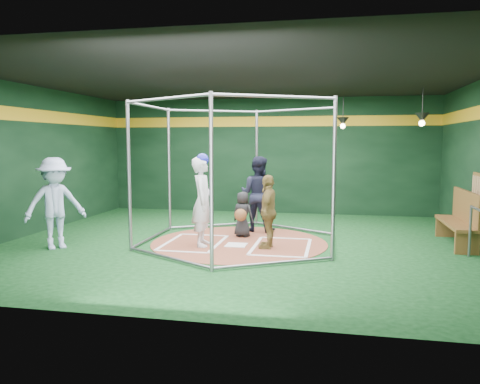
% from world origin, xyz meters
% --- Properties ---
extents(room_shell, '(10.10, 9.10, 3.53)m').
position_xyz_m(room_shell, '(0.00, 0.01, 1.75)').
color(room_shell, '#0B3413').
rests_on(room_shell, ground).
extents(clay_disc, '(3.80, 3.80, 0.01)m').
position_xyz_m(clay_disc, '(0.00, 0.00, 0.01)').
color(clay_disc, brown).
rests_on(clay_disc, ground).
extents(home_plate, '(0.43, 0.43, 0.01)m').
position_xyz_m(home_plate, '(0.00, -0.30, 0.02)').
color(home_plate, white).
rests_on(home_plate, clay_disc).
extents(batter_box_left, '(1.17, 1.77, 0.01)m').
position_xyz_m(batter_box_left, '(-0.95, -0.25, 0.02)').
color(batter_box_left, white).
rests_on(batter_box_left, clay_disc).
extents(batter_box_right, '(1.17, 1.77, 0.01)m').
position_xyz_m(batter_box_right, '(0.95, -0.25, 0.02)').
color(batter_box_right, white).
rests_on(batter_box_right, clay_disc).
extents(batting_cage, '(4.05, 4.67, 3.00)m').
position_xyz_m(batting_cage, '(-0.00, -0.00, 1.50)').
color(batting_cage, gray).
rests_on(batting_cage, ground).
extents(pendant_lamp_near, '(0.34, 0.34, 0.90)m').
position_xyz_m(pendant_lamp_near, '(2.20, 3.60, 2.74)').
color(pendant_lamp_near, black).
rests_on(pendant_lamp_near, room_shell).
extents(pendant_lamp_far, '(0.34, 0.34, 0.90)m').
position_xyz_m(pendant_lamp_far, '(4.00, 2.00, 2.74)').
color(pendant_lamp_far, black).
rests_on(pendant_lamp_far, room_shell).
extents(batter_figure, '(0.54, 0.74, 1.93)m').
position_xyz_m(batter_figure, '(-0.68, -0.46, 0.97)').
color(batter_figure, silver).
rests_on(batter_figure, clay_disc).
extents(visitor_leopard, '(0.40, 0.90, 1.51)m').
position_xyz_m(visitor_leopard, '(0.69, -0.39, 0.77)').
color(visitor_leopard, '#9D8543').
rests_on(visitor_leopard, clay_disc).
extents(catcher_figure, '(0.58, 0.62, 1.04)m').
position_xyz_m(catcher_figure, '(-0.05, 0.61, 0.53)').
color(catcher_figure, black).
rests_on(catcher_figure, clay_disc).
extents(umpire, '(1.00, 0.84, 1.82)m').
position_xyz_m(umpire, '(0.18, 1.37, 0.92)').
color(umpire, black).
rests_on(umpire, clay_disc).
extents(bystander_blue, '(1.34, 1.35, 1.87)m').
position_xyz_m(bystander_blue, '(-3.57, -1.26, 0.93)').
color(bystander_blue, '#AEC0E6').
rests_on(bystander_blue, ground).
extents(dugout_bench, '(0.46, 1.99, 1.16)m').
position_xyz_m(dugout_bench, '(4.64, 0.72, 0.59)').
color(dugout_bench, brown).
rests_on(dugout_bench, ground).
extents(steel_railing, '(0.05, 1.15, 0.99)m').
position_xyz_m(steel_railing, '(4.55, -0.88, 0.66)').
color(steel_railing, gray).
rests_on(steel_railing, ground).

